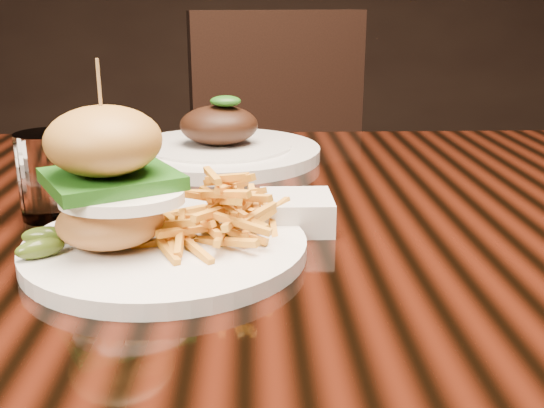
{
  "coord_description": "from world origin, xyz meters",
  "views": [
    {
      "loc": [
        -0.03,
        -0.66,
        0.97
      ],
      "look_at": [
        -0.01,
        -0.15,
        0.81
      ],
      "focal_mm": 42.0,
      "sensor_mm": 36.0,
      "label": 1
    }
  ],
  "objects_px": {
    "far_dish": "(220,147)",
    "chair_far": "(292,180)",
    "burger_plate": "(158,208)",
    "dining_table": "(280,277)"
  },
  "relations": [
    {
      "from": "far_dish",
      "to": "chair_far",
      "type": "height_order",
      "value": "chair_far"
    },
    {
      "from": "burger_plate",
      "to": "far_dish",
      "type": "bearing_deg",
      "value": 67.49
    },
    {
      "from": "dining_table",
      "to": "burger_plate",
      "type": "relative_size",
      "value": 6.2
    },
    {
      "from": "dining_table",
      "to": "chair_far",
      "type": "xyz_separation_m",
      "value": [
        0.07,
        0.89,
        -0.13
      ]
    },
    {
      "from": "dining_table",
      "to": "chair_far",
      "type": "bearing_deg",
      "value": 85.3
    },
    {
      "from": "chair_far",
      "to": "far_dish",
      "type": "bearing_deg",
      "value": -117.7
    },
    {
      "from": "far_dish",
      "to": "dining_table",
      "type": "bearing_deg",
      "value": -73.07
    },
    {
      "from": "far_dish",
      "to": "chair_far",
      "type": "xyz_separation_m",
      "value": [
        0.15,
        0.63,
        -0.23
      ]
    },
    {
      "from": "burger_plate",
      "to": "far_dish",
      "type": "xyz_separation_m",
      "value": [
        0.04,
        0.37,
        -0.03
      ]
    },
    {
      "from": "burger_plate",
      "to": "chair_far",
      "type": "xyz_separation_m",
      "value": [
        0.19,
        1.01,
        -0.26
      ]
    }
  ]
}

